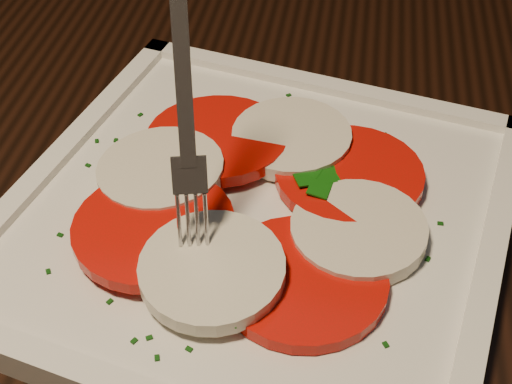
{
  "coord_description": "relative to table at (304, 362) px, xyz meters",
  "views": [
    {
      "loc": [
        0.17,
        -0.47,
        1.07
      ],
      "look_at": [
        0.12,
        -0.17,
        0.78
      ],
      "focal_mm": 50.0,
      "sensor_mm": 36.0,
      "label": 1
    }
  ],
  "objects": [
    {
      "name": "plate",
      "position": [
        -0.04,
        0.03,
        0.11
      ],
      "size": [
        0.35,
        0.35,
        0.01
      ],
      "primitive_type": "cube",
      "rotation": [
        0.0,
        0.0,
        -0.21
      ],
      "color": "white",
      "rests_on": "table"
    },
    {
      "name": "fork",
      "position": [
        -0.07,
        0.01,
        0.21
      ],
      "size": [
        0.04,
        0.06,
        0.16
      ],
      "primitive_type": null,
      "rotation": [
        0.0,
        0.0,
        0.23
      ],
      "color": "white",
      "rests_on": "caprese_salad"
    },
    {
      "name": "caprese_salad",
      "position": [
        -0.04,
        0.03,
        0.12
      ],
      "size": [
        0.23,
        0.24,
        0.02
      ],
      "color": "red",
      "rests_on": "plate"
    },
    {
      "name": "chair",
      "position": [
        0.05,
        0.75,
        -0.12
      ],
      "size": [
        0.46,
        0.46,
        0.93
      ],
      "rotation": [
        0.0,
        0.0,
        0.09
      ],
      "color": "black",
      "rests_on": "ground"
    },
    {
      "name": "table",
      "position": [
        0.0,
        0.0,
        0.0
      ],
      "size": [
        1.21,
        0.81,
        0.75
      ],
      "rotation": [
        0.0,
        0.0,
        0.01
      ],
      "color": "black",
      "rests_on": "ground"
    }
  ]
}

